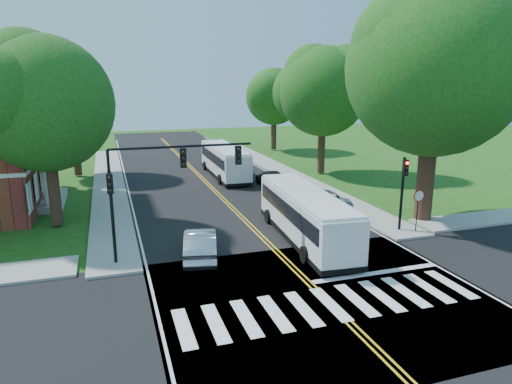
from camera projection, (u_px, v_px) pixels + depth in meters
name	position (u px, v px, depth m)	size (l,w,h in m)	color
ground	(325.00, 299.00, 19.07)	(140.00, 140.00, 0.00)	#164C13
road	(221.00, 197.00, 35.68)	(14.00, 96.00, 0.01)	black
cross_road	(325.00, 299.00, 19.07)	(60.00, 12.00, 0.01)	black
center_line	(210.00, 186.00, 39.37)	(0.36, 70.00, 0.01)	gold
edge_line_w	(129.00, 192.00, 37.31)	(0.12, 70.00, 0.01)	silver
edge_line_e	(283.00, 181.00, 41.43)	(0.12, 70.00, 0.01)	silver
crosswalk	(330.00, 304.00, 18.61)	(12.60, 3.00, 0.01)	silver
stop_bar	(376.00, 273.00, 21.60)	(6.60, 0.40, 0.01)	silver
sidewalk_nw	(109.00, 185.00, 39.61)	(2.60, 40.00, 0.15)	gray
sidewalk_ne	(286.00, 173.00, 44.64)	(2.60, 40.00, 0.15)	gray
tree_ne_big	(435.00, 68.00, 27.49)	(10.80, 10.80, 14.91)	#301F13
tree_west_near	(45.00, 104.00, 26.72)	(8.00, 8.00, 11.40)	#301F13
tree_west_far	(72.00, 102.00, 41.76)	(7.60, 7.60, 10.67)	#301F13
tree_east_mid	(323.00, 92.00, 42.83)	(8.40, 8.40, 11.93)	#301F13
tree_east_far	(274.00, 97.00, 58.13)	(7.20, 7.20, 10.34)	#301F13
signal_nw	(160.00, 176.00, 22.19)	(7.15, 0.46, 5.66)	black
signal_ne	(403.00, 184.00, 26.79)	(0.30, 0.46, 4.40)	black
stop_sign	(418.00, 200.00, 26.83)	(0.76, 0.08, 2.53)	black
bus_lead	(305.00, 215.00, 25.83)	(3.19, 11.01, 2.81)	silver
bus_follow	(224.00, 161.00, 43.19)	(2.80, 11.00, 2.83)	silver
hatchback	(200.00, 244.00, 23.29)	(1.59, 4.56, 1.50)	#ACAEB3
suv	(320.00, 199.00, 32.20)	(2.34, 5.07, 1.41)	#B7B9BF
dark_sedan	(271.00, 179.00, 39.13)	(1.91, 4.71, 1.37)	black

